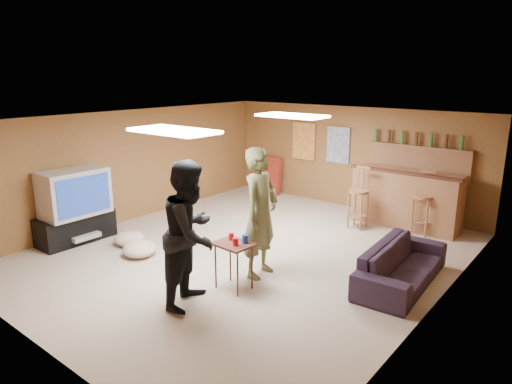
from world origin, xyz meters
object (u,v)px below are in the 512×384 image
Objects in this scene: person_olive at (260,213)px; person_black at (191,233)px; sofa at (402,265)px; tray_table at (234,266)px; tv_body at (74,193)px; bar_counter at (406,199)px.

person_olive reaches higher than person_black.
sofa is 2.37m from tray_table.
tv_body is 3.16m from person_black.
tray_table is at bearing 129.01° from sofa.
bar_counter is at bearing -32.11° from person_black.
sofa is (5.06, 1.98, -0.62)m from tv_body.
bar_counter is at bearing -20.14° from person_olive.
tv_body is at bearing 99.53° from person_olive.
bar_counter is at bearing 47.00° from tv_body.
person_black is (3.15, -0.23, 0.04)m from tv_body.
person_black reaches higher than bar_counter.
tv_body is 3.46m from person_olive.
person_olive is 0.85m from tray_table.
bar_counter is 2.65m from sofa.
person_black reaches higher than tv_body.
tv_body reaches higher than bar_counter.
tray_table is at bearing 6.49° from tv_body.
person_black is (-0.17, -1.20, -0.01)m from person_olive.
tray_table is at bearing -101.48° from bar_counter.
bar_counter reaches higher than tray_table.
tv_body is at bearing -133.00° from bar_counter.
person_black is (-1.00, -4.68, 0.39)m from bar_counter.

